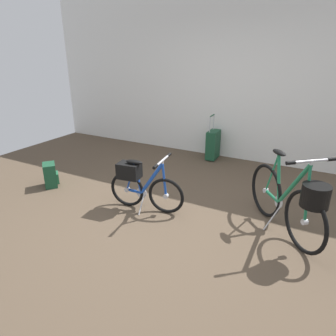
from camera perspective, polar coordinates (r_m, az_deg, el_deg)
The scene contains 6 objects.
ground_plane at distance 3.69m, azimuth -0.58°, elevation -10.15°, with size 8.05×8.05×0.00m, color brown.
back_wall at distance 5.69m, azimuth 13.15°, elevation 16.26°, with size 8.05×0.10×2.95m, color white.
folding_bike_foreground at distance 3.85m, azimuth -5.22°, elevation -2.83°, with size 1.01×0.53×0.72m.
display_bike_left at distance 3.48m, azimuth 22.15°, elevation -5.58°, with size 0.95×1.08×0.97m.
rolling_suitcase at distance 5.73m, azimuth 8.45°, elevation 4.39°, with size 0.20×0.37×0.83m.
backpack_on_floor at distance 4.88m, azimuth -21.21°, elevation -1.25°, with size 0.31×0.30×0.36m.
Camera 1 is at (1.52, -2.76, 1.92)m, focal length 32.45 mm.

